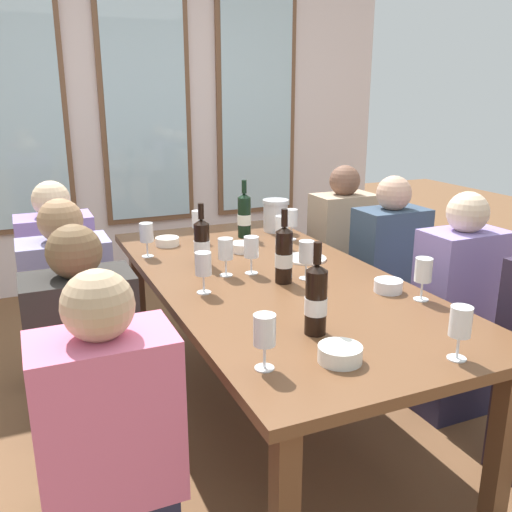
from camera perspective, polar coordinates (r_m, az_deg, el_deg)
ground_plane at (r=2.82m, az=1.50°, el=-16.55°), size 12.00×12.00×0.00m
back_wall_with_windows at (r=4.62m, az=-11.38°, el=15.09°), size 4.22×0.10×2.90m
dining_table at (r=2.52m, az=1.61°, el=-3.66°), size 1.02×2.14×0.74m
white_plate_0 at (r=2.76m, az=5.07°, el=-0.25°), size 0.21×0.21×0.01m
metal_pitcher at (r=3.30m, az=2.03°, el=4.22°), size 0.16×0.16×0.19m
wine_bottle_0 at (r=2.39m, az=2.89°, el=0.14°), size 0.08×0.08×0.33m
wine_bottle_1 at (r=3.15m, az=-1.21°, el=4.21°), size 0.08×0.08×0.33m
wine_bottle_2 at (r=2.65m, az=-5.60°, el=1.45°), size 0.08×0.08×0.30m
wine_bottle_3 at (r=1.89m, az=6.20°, el=-4.42°), size 0.08×0.08×0.33m
tasting_bowl_0 at (r=3.04m, az=-9.11°, el=1.49°), size 0.13×0.13×0.04m
tasting_bowl_1 at (r=2.37m, az=13.46°, el=-3.00°), size 0.12×0.12×0.05m
tasting_bowl_2 at (r=1.75m, az=8.64°, el=-9.92°), size 0.14×0.14×0.05m
tasting_bowl_3 at (r=2.88m, az=-1.38°, el=0.92°), size 0.13×0.13×0.05m
wine_glass_0 at (r=2.93m, az=2.67°, el=3.14°), size 0.07×0.07×0.17m
wine_glass_1 at (r=2.82m, az=-11.21°, el=2.30°), size 0.07×0.07×0.17m
wine_glass_2 at (r=2.28m, az=16.85°, el=-1.49°), size 0.07×0.07×0.17m
wine_glass_4 at (r=1.81m, az=20.30°, el=-6.61°), size 0.07×0.07×0.17m
wine_glass_5 at (r=3.08m, az=-6.00°, el=3.70°), size 0.07×0.07×0.17m
wine_glass_6 at (r=2.50m, az=-0.49°, el=0.83°), size 0.07×0.07×0.17m
wine_glass_7 at (r=1.65m, az=0.89°, el=-7.91°), size 0.07×0.07×0.17m
wine_glass_8 at (r=2.48m, az=-3.15°, el=0.64°), size 0.07×0.07×0.17m
wine_glass_9 at (r=2.27m, az=-5.46°, el=-0.91°), size 0.07×0.07×0.17m
wine_glass_10 at (r=3.10m, az=3.67°, el=3.88°), size 0.07×0.07×0.17m
wine_glass_11 at (r=2.44m, az=5.21°, el=0.25°), size 0.07×0.07×0.17m
seated_person_0 at (r=1.71m, az=-14.61°, el=-20.38°), size 0.38×0.24×1.11m
seated_person_2 at (r=2.17m, az=-17.05°, el=-12.08°), size 0.38×0.24×1.11m
seated_person_3 at (r=2.83m, az=19.96°, el=-5.50°), size 0.38×0.24×1.11m
seated_person_4 at (r=2.64m, az=-18.48°, el=-6.94°), size 0.38×0.24×1.11m
seated_person_5 at (r=3.21m, az=13.41°, el=-2.33°), size 0.38×0.24×1.11m
seated_person_6 at (r=3.14m, az=-19.48°, el=-3.30°), size 0.38×0.24×1.11m
seated_person_7 at (r=3.59m, az=8.78°, el=-0.06°), size 0.38×0.24×1.11m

